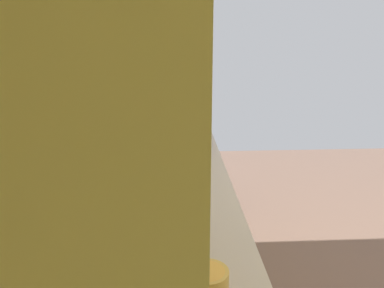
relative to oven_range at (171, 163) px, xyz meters
The scene contains 4 objects.
wall_back 1.95m from the oven_range, 167.78° to the left, with size 4.41×0.12×2.83m, color #F3D87F.
oven_range is the anchor object (origin of this frame).
microwave 0.99m from the oven_range, behind, with size 0.48×0.36×0.30m.
bowl 2.49m from the oven_range, behind, with size 0.15×0.15×0.05m.
Camera 1 is at (-1.89, 1.36, 1.73)m, focal length 37.14 mm.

